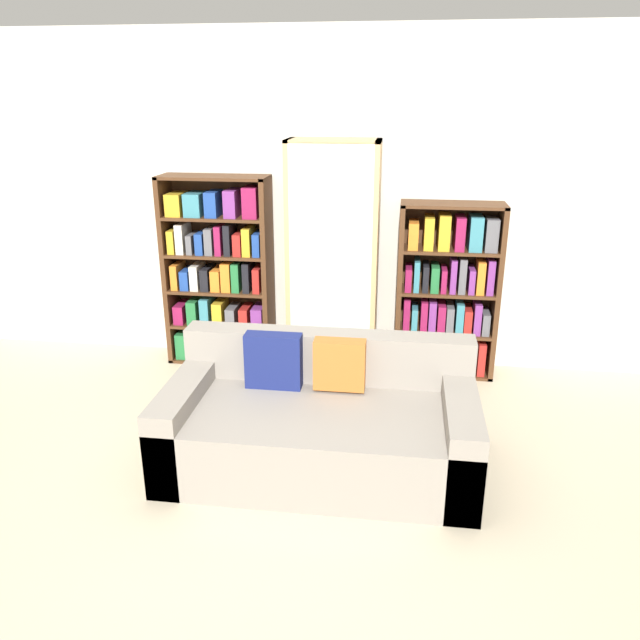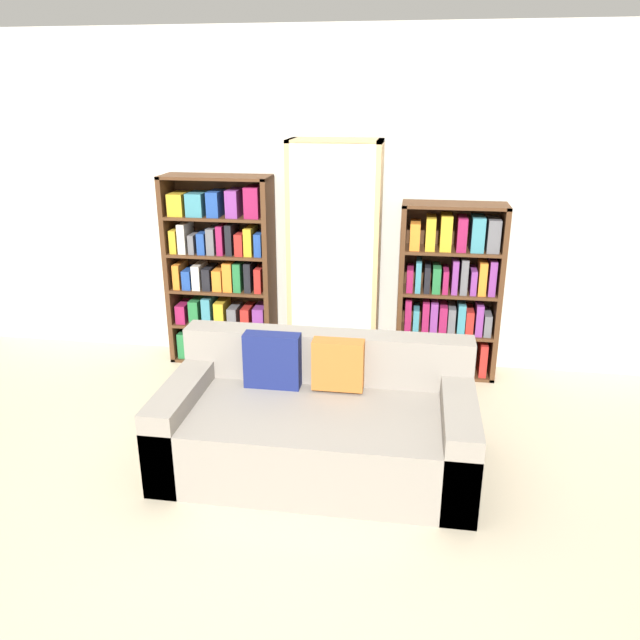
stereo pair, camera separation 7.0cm
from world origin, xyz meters
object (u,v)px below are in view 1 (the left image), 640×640
Objects in this scene: couch at (320,424)px; wine_bottle at (386,390)px; bookshelf_right at (448,293)px; display_cabinet at (333,260)px; bookshelf_left at (219,275)px.

wine_bottle is at bearing 63.95° from couch.
display_cabinet is at bearing -179.04° from bookshelf_right.
bookshelf_right is at bearing 60.88° from couch.
display_cabinet is 1.33× the size of bookshelf_right.
couch is 5.39× the size of wine_bottle.
display_cabinet reaches higher than couch.
wine_bottle is (-0.45, -0.72, -0.54)m from bookshelf_right.
bookshelf_right is (1.90, 0.00, -0.08)m from bookshelf_left.
display_cabinet is (-0.10, 1.48, 0.67)m from couch.
bookshelf_left is at bearing 125.37° from couch.
couch is 1.90m from bookshelf_left.
bookshelf_left is (-1.06, 1.50, 0.49)m from couch.
display_cabinet is 5.38× the size of wine_bottle.
bookshelf_right reaches higher than couch.
wine_bottle is (0.38, 0.78, -0.13)m from couch.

